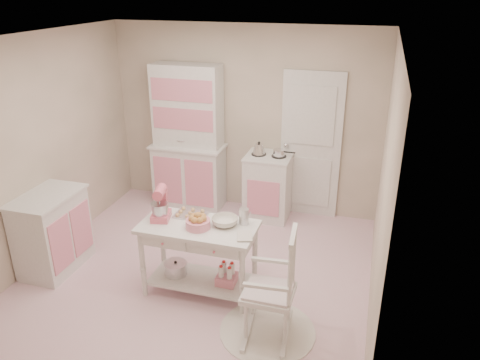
# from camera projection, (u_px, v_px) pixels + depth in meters

# --- Properties ---
(room_shell) EXTENTS (3.84, 3.84, 2.62)m
(room_shell) POSITION_uv_depth(u_px,v_px,m) (193.00, 136.00, 4.74)
(room_shell) COLOR #CD809D
(room_shell) RESTS_ON ground
(door) EXTENTS (0.82, 0.05, 2.04)m
(door) POSITION_uv_depth(u_px,v_px,m) (311.00, 146.00, 6.39)
(door) COLOR white
(door) RESTS_ON ground
(hutch) EXTENTS (1.06, 0.50, 2.08)m
(hutch) POSITION_uv_depth(u_px,v_px,m) (188.00, 138.00, 6.64)
(hutch) COLOR white
(hutch) RESTS_ON ground
(stove) EXTENTS (0.62, 0.57, 0.92)m
(stove) POSITION_uv_depth(u_px,v_px,m) (268.00, 186.00, 6.51)
(stove) COLOR white
(stove) RESTS_ON ground
(base_cabinet) EXTENTS (0.54, 0.84, 0.92)m
(base_cabinet) POSITION_uv_depth(u_px,v_px,m) (52.00, 232.00, 5.32)
(base_cabinet) COLOR white
(base_cabinet) RESTS_ON ground
(lace_rug) EXTENTS (0.92, 0.92, 0.01)m
(lace_rug) POSITION_uv_depth(u_px,v_px,m) (267.00, 331.00, 4.48)
(lace_rug) COLOR white
(lace_rug) RESTS_ON ground
(rocking_chair) EXTENTS (0.54, 0.76, 1.10)m
(rocking_chair) POSITION_uv_depth(u_px,v_px,m) (269.00, 283.00, 4.26)
(rocking_chair) COLOR white
(rocking_chair) RESTS_ON ground
(work_table) EXTENTS (1.20, 0.60, 0.80)m
(work_table) POSITION_uv_depth(u_px,v_px,m) (199.00, 259.00, 4.92)
(work_table) COLOR white
(work_table) RESTS_ON ground
(stand_mixer) EXTENTS (0.26, 0.32, 0.34)m
(stand_mixer) POSITION_uv_depth(u_px,v_px,m) (160.00, 204.00, 4.82)
(stand_mixer) COLOR #DB5C72
(stand_mixer) RESTS_ON work_table
(cookie_tray) EXTENTS (0.34, 0.24, 0.02)m
(cookie_tray) POSITION_uv_depth(u_px,v_px,m) (191.00, 215.00, 4.96)
(cookie_tray) COLOR silver
(cookie_tray) RESTS_ON work_table
(bread_basket) EXTENTS (0.25, 0.25, 0.09)m
(bread_basket) POSITION_uv_depth(u_px,v_px,m) (198.00, 224.00, 4.70)
(bread_basket) COLOR pink
(bread_basket) RESTS_ON work_table
(mixing_bowl) EXTENTS (0.27, 0.27, 0.08)m
(mixing_bowl) POSITION_uv_depth(u_px,v_px,m) (225.00, 221.00, 4.75)
(mixing_bowl) COLOR silver
(mixing_bowl) RESTS_ON work_table
(metal_pitcher) EXTENTS (0.10, 0.10, 0.17)m
(metal_pitcher) POSITION_uv_depth(u_px,v_px,m) (244.00, 217.00, 4.75)
(metal_pitcher) COLOR silver
(metal_pitcher) RESTS_ON work_table
(recipe_book) EXTENTS (0.20, 0.23, 0.02)m
(recipe_book) POSITION_uv_depth(u_px,v_px,m) (237.00, 236.00, 4.53)
(recipe_book) COLOR silver
(recipe_book) RESTS_ON work_table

